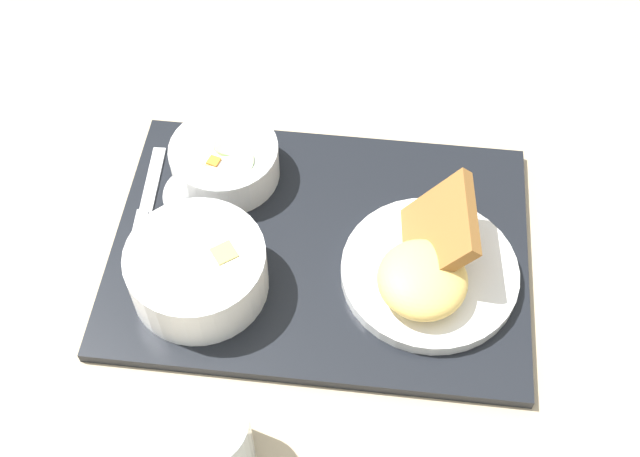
{
  "coord_description": "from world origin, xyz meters",
  "views": [
    {
      "loc": [
        0.03,
        -0.49,
        0.74
      ],
      "look_at": [
        0.0,
        0.0,
        0.04
      ],
      "focal_mm": 45.0,
      "sensor_mm": 36.0,
      "label": 1
    }
  ],
  "objects_px": {
    "bowl_soup": "(197,268)",
    "spoon": "(173,208)",
    "glass_water": "(210,443)",
    "knife": "(143,220)",
    "plate_main": "(428,269)",
    "bowl_salad": "(225,159)"
  },
  "relations": [
    {
      "from": "bowl_soup",
      "to": "spoon",
      "type": "bearing_deg",
      "value": 115.26
    },
    {
      "from": "bowl_soup",
      "to": "glass_water",
      "type": "bearing_deg",
      "value": -78.5
    },
    {
      "from": "knife",
      "to": "spoon",
      "type": "height_order",
      "value": "same"
    },
    {
      "from": "knife",
      "to": "spoon",
      "type": "bearing_deg",
      "value": -58.52
    },
    {
      "from": "plate_main",
      "to": "spoon",
      "type": "height_order",
      "value": "plate_main"
    },
    {
      "from": "knife",
      "to": "glass_water",
      "type": "height_order",
      "value": "glass_water"
    },
    {
      "from": "bowl_soup",
      "to": "plate_main",
      "type": "xyz_separation_m",
      "value": [
        0.24,
        0.02,
        -0.01
      ]
    },
    {
      "from": "plate_main",
      "to": "spoon",
      "type": "bearing_deg",
      "value": 164.84
    },
    {
      "from": "bowl_salad",
      "to": "glass_water",
      "type": "distance_m",
      "value": 0.33
    },
    {
      "from": "spoon",
      "to": "glass_water",
      "type": "distance_m",
      "value": 0.29
    },
    {
      "from": "bowl_salad",
      "to": "knife",
      "type": "distance_m",
      "value": 0.11
    },
    {
      "from": "plate_main",
      "to": "knife",
      "type": "xyz_separation_m",
      "value": [
        -0.31,
        0.06,
        -0.02
      ]
    },
    {
      "from": "plate_main",
      "to": "knife",
      "type": "distance_m",
      "value": 0.32
    },
    {
      "from": "spoon",
      "to": "bowl_salad",
      "type": "bearing_deg",
      "value": -40.35
    },
    {
      "from": "bowl_salad",
      "to": "plate_main",
      "type": "xyz_separation_m",
      "value": [
        0.23,
        -0.13,
        -0.0
      ]
    },
    {
      "from": "bowl_soup",
      "to": "spoon",
      "type": "xyz_separation_m",
      "value": [
        -0.04,
        0.1,
        -0.03
      ]
    },
    {
      "from": "bowl_salad",
      "to": "spoon",
      "type": "relative_size",
      "value": 0.76
    },
    {
      "from": "plate_main",
      "to": "glass_water",
      "type": "height_order",
      "value": "plate_main"
    },
    {
      "from": "spoon",
      "to": "plate_main",
      "type": "bearing_deg",
      "value": -101.82
    },
    {
      "from": "knife",
      "to": "glass_water",
      "type": "bearing_deg",
      "value": -156.23
    },
    {
      "from": "bowl_soup",
      "to": "knife",
      "type": "xyz_separation_m",
      "value": [
        -0.08,
        0.08,
        -0.03
      ]
    },
    {
      "from": "bowl_salad",
      "to": "glass_water",
      "type": "height_order",
      "value": "glass_water"
    }
  ]
}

